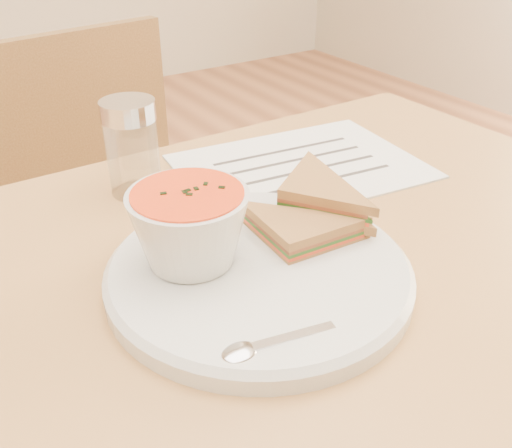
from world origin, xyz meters
TOP-DOWN VIEW (x-y plane):
  - chair_far at (0.06, 0.53)m, footprint 0.43×0.43m
  - plate at (-0.01, 0.01)m, footprint 0.38×0.38m
  - soup_bowl at (-0.07, 0.04)m, footprint 0.11×0.11m
  - sandwich_half_a at (0.00, -0.02)m, footprint 0.10×0.10m
  - sandwich_half_b at (0.04, 0.06)m, footprint 0.15×0.15m
  - spoon at (-0.05, -0.09)m, footprint 0.16×0.06m
  - paper_menu at (0.17, 0.18)m, footprint 0.34×0.27m
  - condiment_shaker at (-0.04, 0.24)m, footprint 0.07×0.07m

SIDE VIEW (x-z plane):
  - chair_far at x=0.06m, z-range 0.00..0.85m
  - paper_menu at x=0.17m, z-range 0.75..0.75m
  - plate at x=-0.01m, z-range 0.75..0.77m
  - spoon at x=-0.05m, z-range 0.77..0.78m
  - sandwich_half_a at x=0.00m, z-range 0.77..0.80m
  - sandwich_half_b at x=0.04m, z-range 0.78..0.81m
  - soup_bowl at x=-0.07m, z-range 0.77..0.84m
  - condiment_shaker at x=-0.04m, z-range 0.75..0.87m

